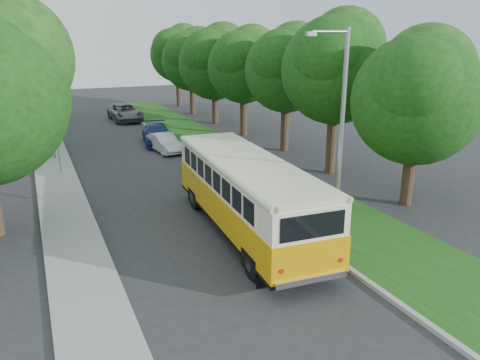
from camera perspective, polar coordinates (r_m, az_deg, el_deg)
name	(u,v)px	position (r m, az deg, el deg)	size (l,w,h in m)	color
ground	(206,241)	(18.61, -4.14, -7.38)	(120.00, 120.00, 0.00)	#2A2A2D
curb	(238,190)	(24.16, -0.26, -1.27)	(0.20, 70.00, 0.15)	gray
grass_verge	(278,185)	(25.17, 4.63, -0.59)	(4.50, 70.00, 0.13)	#1B4A13
sidewalk	(66,215)	(22.31, -20.42, -4.04)	(2.20, 70.00, 0.12)	gray
treeline	(158,62)	(35.12, -9.92, 14.00)	(24.27, 41.91, 9.46)	#332319
lamppost_near	(339,134)	(17.05, 12.00, 5.47)	(1.71, 0.16, 8.00)	gray
lamppost_far	(46,96)	(32.16, -22.62, 9.44)	(1.71, 0.16, 7.50)	gray
warning_sign	(58,146)	(28.58, -21.31, 3.85)	(0.56, 0.10, 2.50)	gray
vintage_bus	(247,196)	(18.63, 0.81, -2.02)	(2.77, 10.74, 3.19)	#EEA407
car_silver	(212,169)	(25.61, -3.42, 1.39)	(1.82, 4.51, 1.54)	silver
car_white	(164,143)	(32.89, -9.19, 4.50)	(1.33, 3.82, 1.26)	silver
car_blue	(157,134)	(35.48, -10.06, 5.52)	(2.01, 4.94, 1.43)	navy
car_grey	(125,112)	(46.05, -13.83, 8.00)	(2.56, 5.56, 1.55)	#595B61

